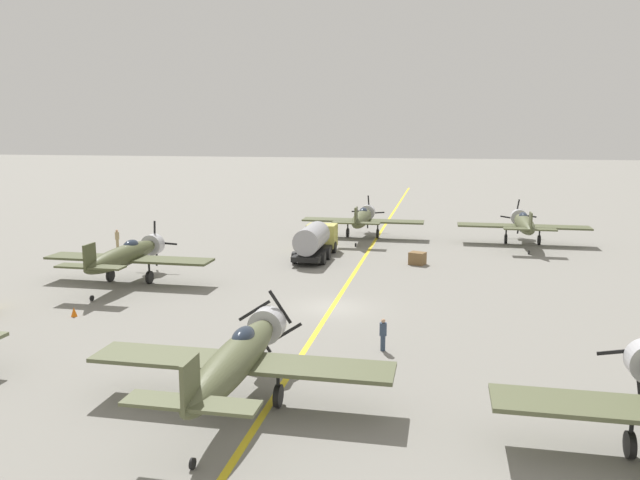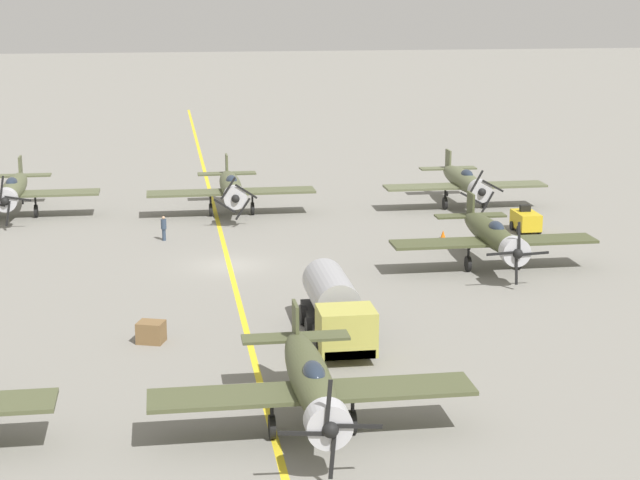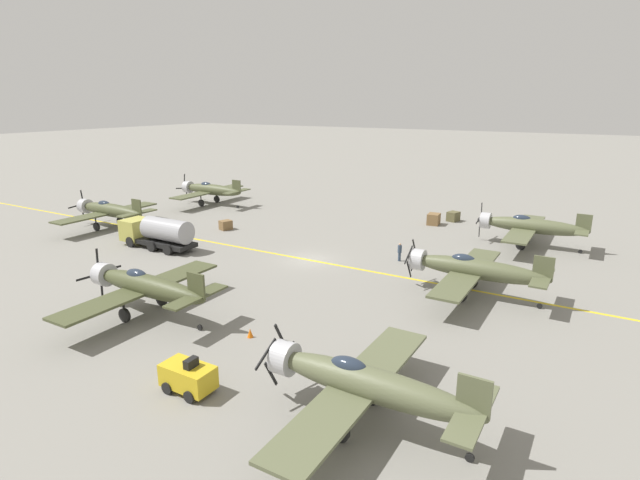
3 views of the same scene
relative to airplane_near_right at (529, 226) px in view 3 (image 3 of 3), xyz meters
The scene contains 15 objects.
ground_plane 21.30m from the airplane_near_right, 132.14° to the left, with size 400.00×400.00×0.00m, color gray.
taxiway_stripe 21.30m from the airplane_near_right, 132.14° to the left, with size 0.30×160.00×0.01m, color yellow.
airplane_near_right is the anchor object (origin of this frame).
airplane_mid_left 34.82m from the airplane_near_right, 147.45° to the left, with size 12.00×9.98×3.80m.
airplane_near_left 32.60m from the airplane_near_right, behind, with size 12.00×9.98×3.65m.
airplane_far_right 39.68m from the airplane_near_right, 90.62° to the left, with size 12.00×9.98×3.79m.
airplane_far_center 43.23m from the airplane_near_right, 111.21° to the left, with size 12.00×9.98×3.80m.
airplane_near_center 15.41m from the airplane_near_right, behind, with size 12.00×9.98×3.65m.
fuel_tanker 35.13m from the airplane_near_right, 121.30° to the left, with size 2.68×8.00×2.98m.
tow_tractor 35.92m from the airplane_near_right, 163.90° to the left, with size 1.57×2.60×1.79m.
ground_crew_walking 13.74m from the airplane_near_right, 139.84° to the left, with size 0.35×0.35×1.62m.
supply_crate_by_tanker 11.25m from the airplane_near_right, 69.81° to the left, with size 1.50×1.25×1.25m, color brown.
supply_crate_mid_lane 11.33m from the airplane_near_right, 53.75° to the left, with size 1.31×1.09×1.09m, color brown.
supply_crate_outboard 30.71m from the airplane_near_right, 108.46° to the left, with size 1.19×0.99×0.99m, color brown.
traffic_cone 30.61m from the airplane_near_right, 158.99° to the left, with size 0.36×0.36×0.55m, color orange.
Camera 3 is at (-35.24, -21.89, 13.46)m, focal length 28.00 mm.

